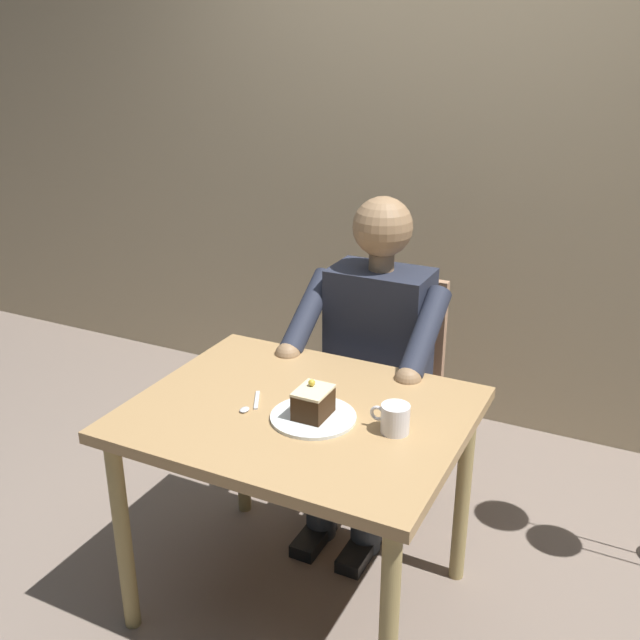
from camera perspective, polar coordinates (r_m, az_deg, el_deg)
The scene contains 9 objects.
ground_plane at distance 2.58m, azimuth -1.46°, elevation -20.99°, with size 14.00×14.00×0.00m, color gray.
cafe_rear_panel at distance 3.33m, azimuth 11.13°, elevation 17.00°, with size 6.40×0.12×3.00m, color tan.
dining_table at distance 2.21m, azimuth -1.62°, elevation -8.96°, with size 0.98×0.79×0.71m.
chair at distance 2.86m, azimuth 5.25°, elevation -4.79°, with size 0.42×0.42×0.88m.
seated_person at distance 2.65m, azimuth 4.01°, elevation -3.25°, with size 0.53×0.58×1.23m.
dessert_plate at distance 2.11m, azimuth -0.53°, elevation -7.61°, with size 0.25×0.25×0.01m, color white.
cake_slice at distance 2.09m, azimuth -0.54°, elevation -6.47°, with size 0.09×0.11×0.10m.
coffee_cup at distance 2.04m, azimuth 5.91°, elevation -7.61°, with size 0.12×0.08×0.08m.
dessert_spoon at distance 2.18m, azimuth -5.49°, elevation -6.67°, with size 0.06×0.14×0.01m.
Camera 1 is at (-0.90, 1.67, 1.75)m, focal length 40.78 mm.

